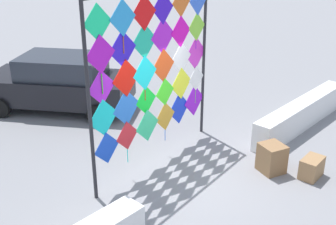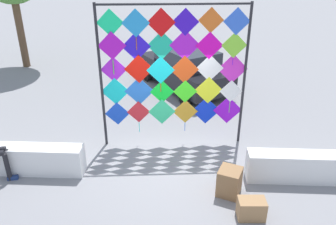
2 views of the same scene
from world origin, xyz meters
TOP-DOWN VIEW (x-y plane):
  - ground at (0.00, 0.00)m, footprint 120.00×120.00m
  - plaza_ledge_right at (3.95, -0.54)m, footprint 4.04×0.45m
  - kite_display_rack at (0.16, 1.01)m, footprint 3.75×0.41m
  - parked_car at (0.46, 5.07)m, footprint 3.66×4.30m
  - cardboard_box_large at (1.83, -1.85)m, footprint 0.56×0.38m
  - cardboard_box_small at (1.46, -1.12)m, footprint 0.62×0.63m

SIDE VIEW (x-z plane):
  - ground at x=0.00m, z-range 0.00..0.00m
  - cardboard_box_large at x=1.83m, z-range 0.00..0.43m
  - cardboard_box_small at x=1.46m, z-range 0.00..0.62m
  - plaza_ledge_right at x=3.95m, z-range 0.00..0.71m
  - parked_car at x=0.46m, z-range 0.01..1.57m
  - kite_display_rack at x=0.16m, z-range 0.30..4.08m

